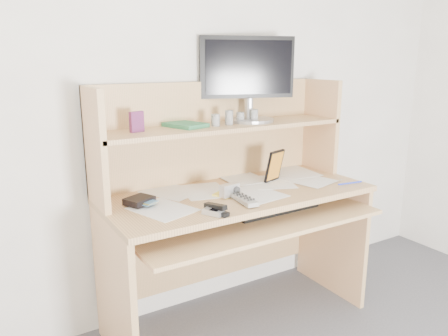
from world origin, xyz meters
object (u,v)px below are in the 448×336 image
desk (231,198)px  keyboard (273,207)px  monitor (248,76)px  tv_remote (243,199)px  game_case (274,166)px

desk → keyboard: desk is taller
desk → monitor: size_ratio=2.71×
desk → monitor: monitor is taller
keyboard → monitor: monitor is taller
tv_remote → monitor: bearing=60.2°
tv_remote → game_case: game_case is taller
tv_remote → game_case: size_ratio=1.16×
keyboard → monitor: 0.73m
tv_remote → game_case: 0.41m
tv_remote → desk: bearing=78.3°
tv_remote → monitor: size_ratio=0.40×
keyboard → tv_remote: bearing=-165.6°
game_case → monitor: monitor is taller
monitor → game_case: bearing=-47.4°
keyboard → monitor: size_ratio=0.94×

